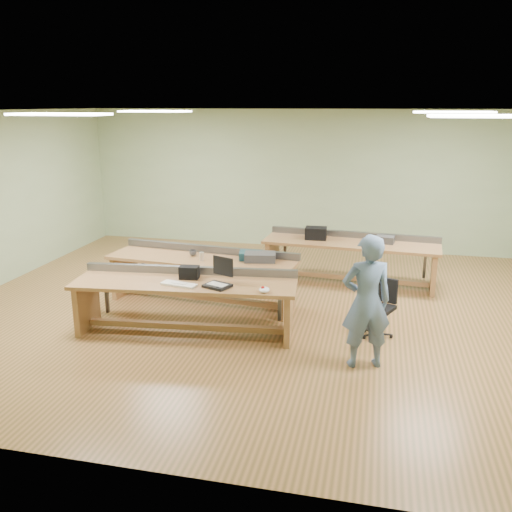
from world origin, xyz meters
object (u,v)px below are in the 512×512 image
(parts_bin_grey, at_px, (260,257))
(drinks_can, at_px, (202,256))
(workbench_front, at_px, (186,294))
(parts_bin_teal, at_px, (251,255))
(workbench_back, at_px, (350,252))
(person, at_px, (366,302))
(task_chair, at_px, (379,316))
(laptop_base, at_px, (217,286))
(mug, at_px, (193,253))
(camera_bag, at_px, (189,272))
(workbench_mid, at_px, (203,269))

(parts_bin_grey, xyz_separation_m, drinks_can, (-0.89, -0.17, 0.00))
(workbench_front, xyz_separation_m, parts_bin_teal, (0.64, 1.25, 0.25))
(workbench_front, bearing_deg, workbench_back, 46.62)
(person, distance_m, task_chair, 1.09)
(laptop_base, relative_size, mug, 2.80)
(workbench_front, height_order, mug, workbench_front)
(workbench_front, height_order, drinks_can, drinks_can)
(person, height_order, task_chair, person)
(workbench_front, xyz_separation_m, task_chair, (2.63, 0.45, -0.27))
(person, relative_size, task_chair, 2.05)
(camera_bag, distance_m, drinks_can, 0.91)
(person, xyz_separation_m, parts_bin_teal, (-1.82, 1.74, -0.01))
(task_chair, bearing_deg, workbench_back, 127.51)
(camera_bag, bearing_deg, parts_bin_grey, 49.00)
(mug, bearing_deg, workbench_back, 31.49)
(camera_bag, bearing_deg, parts_bin_teal, 56.39)
(workbench_mid, xyz_separation_m, drinks_can, (0.05, -0.16, 0.26))
(mug, distance_m, drinks_can, 0.33)
(workbench_front, distance_m, workbench_mid, 1.19)
(camera_bag, xyz_separation_m, mug, (-0.34, 1.14, -0.04))
(parts_bin_teal, bearing_deg, task_chair, -21.88)
(task_chair, relative_size, parts_bin_teal, 2.27)
(parts_bin_teal, height_order, parts_bin_grey, parts_bin_grey)
(workbench_front, bearing_deg, drinks_can, 89.50)
(parts_bin_grey, bearing_deg, workbench_mid, -179.51)
(drinks_can, bearing_deg, task_chair, -11.80)
(workbench_mid, distance_m, drinks_can, 0.31)
(laptop_base, xyz_separation_m, mug, (-0.83, 1.40, 0.03))
(person, relative_size, drinks_can, 12.63)
(workbench_mid, height_order, person, person)
(laptop_base, bearing_deg, person, 12.07)
(workbench_front, height_order, task_chair, workbench_front)
(camera_bag, distance_m, parts_bin_grey, 1.32)
(workbench_back, bearing_deg, workbench_mid, -140.69)
(person, height_order, camera_bag, person)
(workbench_front, xyz_separation_m, camera_bag, (0.02, 0.12, 0.28))
(person, distance_m, camera_bag, 2.51)
(person, height_order, mug, person)
(laptop_base, distance_m, task_chair, 2.25)
(person, bearing_deg, drinks_can, -48.25)
(person, height_order, parts_bin_teal, person)
(parts_bin_teal, relative_size, drinks_can, 2.71)
(workbench_mid, distance_m, parts_bin_grey, 0.97)
(workbench_mid, height_order, camera_bag, camera_bag)
(workbench_mid, bearing_deg, drinks_can, -68.42)
(workbench_back, bearing_deg, drinks_can, -137.42)
(mug, bearing_deg, workbench_mid, -22.61)
(parts_bin_teal, relative_size, parts_bin_grey, 0.75)
(workbench_back, relative_size, mug, 26.64)
(person, height_order, laptop_base, person)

